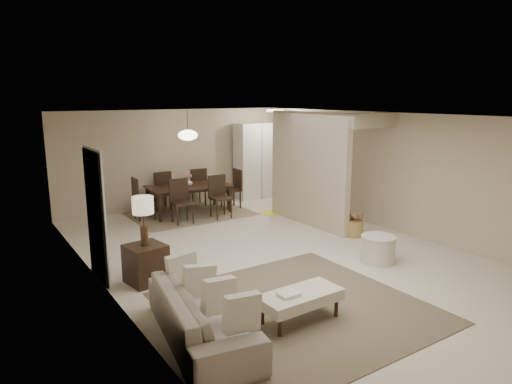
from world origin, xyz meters
TOP-DOWN VIEW (x-y plane):
  - floor at (0.00, 0.00)m, footprint 9.00×9.00m
  - ceiling at (0.00, 0.00)m, footprint 9.00×9.00m
  - back_wall at (0.00, 4.50)m, footprint 6.00×0.00m
  - left_wall at (-3.00, 0.00)m, footprint 0.00×9.00m
  - right_wall at (3.00, 0.00)m, footprint 0.00×9.00m
  - partition at (1.80, 1.25)m, footprint 0.15×2.50m
  - doorway at (-2.97, 0.60)m, footprint 0.04×0.90m
  - pantry_cabinet at (2.35, 4.15)m, footprint 1.20×0.55m
  - flush_light at (2.30, 3.20)m, footprint 0.44×0.44m
  - living_rug at (-1.00, -1.93)m, footprint 3.20×3.20m
  - sofa at (-2.45, -1.93)m, footprint 2.23×1.17m
  - ottoman_bench at (-1.20, -2.23)m, footprint 1.11×0.53m
  - side_table at (-2.40, 0.06)m, footprint 0.62×0.62m
  - table_lamp at (-2.40, 0.06)m, footprint 0.32×0.32m
  - round_pouf at (1.26, -1.32)m, footprint 0.60×0.60m
  - wicker_basket at (2.02, 0.00)m, footprint 0.45×0.45m
  - dining_rug at (-0.01, 3.53)m, footprint 2.80×2.10m
  - dining_table at (-0.01, 3.53)m, footprint 2.04×1.22m
  - dining_chairs at (-0.01, 3.53)m, footprint 2.71×2.02m
  - vase at (-0.01, 3.53)m, footprint 0.17×0.17m
  - yellow_mat at (1.89, 2.46)m, footprint 0.87×0.56m
  - pendant_light at (-0.01, 3.53)m, footprint 0.46×0.46m

SIDE VIEW (x-z plane):
  - floor at x=0.00m, z-range 0.00..0.00m
  - living_rug at x=-1.00m, z-range 0.00..0.01m
  - dining_rug at x=-0.01m, z-range 0.00..0.01m
  - yellow_mat at x=1.89m, z-range 0.00..0.01m
  - wicker_basket at x=2.02m, z-range 0.00..0.32m
  - round_pouf at x=1.26m, z-range 0.00..0.47m
  - side_table at x=-2.40m, z-range 0.00..0.60m
  - sofa at x=-2.45m, z-range 0.00..0.62m
  - ottoman_bench at x=-1.20m, z-range 0.12..0.51m
  - dining_table at x=-0.01m, z-range 0.00..0.69m
  - dining_chairs at x=-0.01m, z-range 0.00..1.00m
  - vase at x=-0.01m, z-range 0.69..0.86m
  - doorway at x=-2.97m, z-range 0.00..2.04m
  - pantry_cabinet at x=2.35m, z-range 0.00..2.10m
  - table_lamp at x=-2.40m, z-range 0.78..1.54m
  - back_wall at x=0.00m, z-range -1.75..4.25m
  - left_wall at x=-3.00m, z-range -3.25..5.75m
  - right_wall at x=3.00m, z-range -3.25..5.75m
  - partition at x=1.80m, z-range 0.00..2.50m
  - pendant_light at x=-0.01m, z-range 1.57..2.27m
  - flush_light at x=2.30m, z-range 2.44..2.48m
  - ceiling at x=0.00m, z-range 2.50..2.50m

